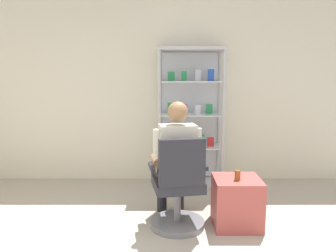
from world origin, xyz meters
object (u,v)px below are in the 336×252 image
storage_crate (236,202)px  tea_glass (237,175)px  office_chair (178,191)px  seated_shopkeeper (175,156)px  display_cabinet_main (190,117)px

storage_crate → tea_glass: 0.31m
storage_crate → office_chair: bearing=-172.7°
office_chair → tea_glass: 0.61m
office_chair → seated_shopkeeper: 0.36m
display_cabinet_main → storage_crate: (0.39, -1.35, -0.71)m
office_chair → storage_crate: office_chair is taller
office_chair → tea_glass: bearing=2.3°
storage_crate → tea_glass: bearing=-102.1°
display_cabinet_main → seated_shopkeeper: bearing=-100.5°
display_cabinet_main → storage_crate: display_cabinet_main is taller
display_cabinet_main → office_chair: (-0.21, -1.43, -0.57)m
display_cabinet_main → storage_crate: 1.58m
seated_shopkeeper → tea_glass: size_ratio=12.79×
display_cabinet_main → office_chair: size_ratio=1.98×
tea_glass → storage_crate: bearing=77.9°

